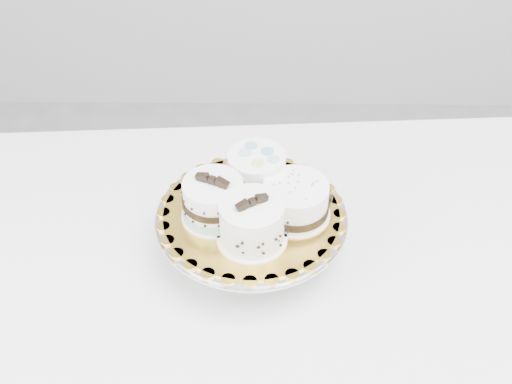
{
  "coord_description": "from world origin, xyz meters",
  "views": [
    {
      "loc": [
        0.11,
        -0.61,
        1.6
      ],
      "look_at": [
        0.11,
        0.18,
        0.89
      ],
      "focal_mm": 45.0,
      "sensor_mm": 36.0,
      "label": 1
    }
  ],
  "objects_px": {
    "cake_stand": "(251,226)",
    "cake_ribbon": "(296,201)",
    "cake_swirl": "(252,223)",
    "table": "(257,291)",
    "cake_board": "(251,213)",
    "cake_dots": "(257,171)",
    "cake_banded": "(214,201)"
  },
  "relations": [
    {
      "from": "cake_banded",
      "to": "cake_ribbon",
      "type": "relative_size",
      "value": 0.96
    },
    {
      "from": "cake_stand",
      "to": "cake_board",
      "type": "bearing_deg",
      "value": 0.0
    },
    {
      "from": "cake_dots",
      "to": "cake_stand",
      "type": "bearing_deg",
      "value": -118.16
    },
    {
      "from": "cake_board",
      "to": "cake_dots",
      "type": "distance_m",
      "value": 0.08
    },
    {
      "from": "cake_banded",
      "to": "cake_ribbon",
      "type": "height_order",
      "value": "cake_banded"
    },
    {
      "from": "table",
      "to": "cake_swirl",
      "type": "distance_m",
      "value": 0.21
    },
    {
      "from": "cake_ribbon",
      "to": "cake_stand",
      "type": "bearing_deg",
      "value": -163.15
    },
    {
      "from": "cake_swirl",
      "to": "table",
      "type": "bearing_deg",
      "value": 44.36
    },
    {
      "from": "cake_dots",
      "to": "cake_banded",
      "type": "bearing_deg",
      "value": -154.97
    },
    {
      "from": "cake_board",
      "to": "cake_dots",
      "type": "xyz_separation_m",
      "value": [
        0.01,
        0.06,
        0.04
      ]
    },
    {
      "from": "cake_board",
      "to": "cake_swirl",
      "type": "bearing_deg",
      "value": -88.04
    },
    {
      "from": "cake_banded",
      "to": "cake_ribbon",
      "type": "distance_m",
      "value": 0.14
    },
    {
      "from": "cake_banded",
      "to": "table",
      "type": "bearing_deg",
      "value": 5.25
    },
    {
      "from": "cake_swirl",
      "to": "cake_dots",
      "type": "distance_m",
      "value": 0.13
    },
    {
      "from": "cake_stand",
      "to": "cake_board",
      "type": "relative_size",
      "value": 1.09
    },
    {
      "from": "table",
      "to": "cake_banded",
      "type": "bearing_deg",
      "value": 157.44
    },
    {
      "from": "cake_board",
      "to": "cake_dots",
      "type": "bearing_deg",
      "value": 82.77
    },
    {
      "from": "table",
      "to": "cake_banded",
      "type": "height_order",
      "value": "cake_banded"
    },
    {
      "from": "cake_swirl",
      "to": "cake_banded",
      "type": "height_order",
      "value": "cake_swirl"
    },
    {
      "from": "cake_banded",
      "to": "cake_dots",
      "type": "bearing_deg",
      "value": 70.1
    },
    {
      "from": "cake_banded",
      "to": "cake_ribbon",
      "type": "xyz_separation_m",
      "value": [
        0.14,
        0.01,
        -0.0
      ]
    },
    {
      "from": "cake_swirl",
      "to": "cake_ribbon",
      "type": "bearing_deg",
      "value": 9.41
    },
    {
      "from": "cake_stand",
      "to": "cake_swirl",
      "type": "bearing_deg",
      "value": -88.04
    },
    {
      "from": "cake_ribbon",
      "to": "cake_swirl",
      "type": "bearing_deg",
      "value": -122.09
    },
    {
      "from": "cake_dots",
      "to": "table",
      "type": "bearing_deg",
      "value": -109.9
    },
    {
      "from": "cake_stand",
      "to": "cake_ribbon",
      "type": "bearing_deg",
      "value": -1.18
    },
    {
      "from": "cake_board",
      "to": "cake_swirl",
      "type": "height_order",
      "value": "cake_swirl"
    },
    {
      "from": "cake_banded",
      "to": "cake_dots",
      "type": "distance_m",
      "value": 0.1
    },
    {
      "from": "cake_stand",
      "to": "cake_banded",
      "type": "relative_size",
      "value": 2.49
    },
    {
      "from": "cake_ribbon",
      "to": "table",
      "type": "bearing_deg",
      "value": -135.67
    },
    {
      "from": "cake_stand",
      "to": "cake_dots",
      "type": "relative_size",
      "value": 2.54
    },
    {
      "from": "cake_stand",
      "to": "cake_board",
      "type": "distance_m",
      "value": 0.03
    }
  ]
}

